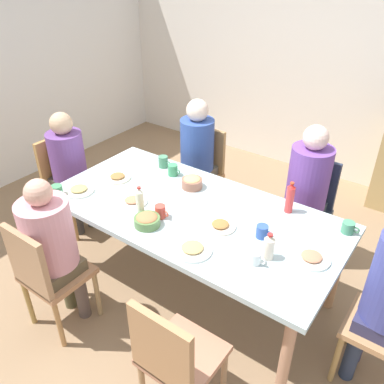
{
  "coord_description": "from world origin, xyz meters",
  "views": [
    {
      "loc": [
        1.4,
        -1.93,
        2.36
      ],
      "look_at": [
        0.0,
        0.0,
        0.89
      ],
      "focal_mm": 37.13,
      "sensor_mm": 36.0,
      "label": 1
    }
  ],
  "objects_px": {
    "chair_2": "(202,168)",
    "bowl_0": "(147,220)",
    "person_4": "(307,184)",
    "bottle_2": "(290,198)",
    "person_2": "(196,150)",
    "cup_1": "(57,191)",
    "cup_3": "(163,162)",
    "cup_0": "(255,258)",
    "plate_5": "(133,201)",
    "bottle_0": "(140,202)",
    "plate_0": "(118,177)",
    "plate_4": "(192,249)",
    "chair_0": "(46,273)",
    "chair_1": "(66,178)",
    "cup_6": "(348,227)",
    "cup_5": "(160,212)",
    "person_1": "(69,162)",
    "plate_1": "(220,226)",
    "bottle_1": "(269,247)",
    "chair_5": "(174,357)",
    "plate_3": "(311,258)",
    "cup_2": "(173,170)",
    "chair_4": "(307,204)",
    "person_0": "(51,242)",
    "cup_4": "(262,232)",
    "bowl_1": "(192,182)",
    "dining_table": "(192,217)"
  },
  "relations": [
    {
      "from": "cup_6",
      "to": "cup_0",
      "type": "bearing_deg",
      "value": -119.52
    },
    {
      "from": "plate_5",
      "to": "bowl_1",
      "type": "bearing_deg",
      "value": 63.11
    },
    {
      "from": "chair_1",
      "to": "bottle_1",
      "type": "height_order",
      "value": "bottle_1"
    },
    {
      "from": "person_0",
      "to": "cup_1",
      "type": "distance_m",
      "value": 0.54
    },
    {
      "from": "person_0",
      "to": "cup_4",
      "type": "xyz_separation_m",
      "value": [
        1.1,
        0.83,
        0.06
      ]
    },
    {
      "from": "cup_6",
      "to": "cup_3",
      "type": "bearing_deg",
      "value": -179.95
    },
    {
      "from": "person_1",
      "to": "cup_2",
      "type": "relative_size",
      "value": 10.04
    },
    {
      "from": "chair_0",
      "to": "chair_5",
      "type": "distance_m",
      "value": 1.09
    },
    {
      "from": "cup_3",
      "to": "cup_5",
      "type": "bearing_deg",
      "value": -52.1
    },
    {
      "from": "plate_0",
      "to": "bowl_0",
      "type": "bearing_deg",
      "value": -28.54
    },
    {
      "from": "plate_4",
      "to": "cup_3",
      "type": "bearing_deg",
      "value": 138.54
    },
    {
      "from": "plate_3",
      "to": "bowl_0",
      "type": "distance_m",
      "value": 1.09
    },
    {
      "from": "cup_2",
      "to": "bottle_2",
      "type": "height_order",
      "value": "bottle_2"
    },
    {
      "from": "chair_2",
      "to": "bowl_0",
      "type": "xyz_separation_m",
      "value": [
        0.41,
        -1.24,
        0.27
      ]
    },
    {
      "from": "chair_2",
      "to": "plate_0",
      "type": "xyz_separation_m",
      "value": [
        -0.22,
        -0.9,
        0.24
      ]
    },
    {
      "from": "dining_table",
      "to": "bottle_1",
      "type": "height_order",
      "value": "bottle_1"
    },
    {
      "from": "chair_5",
      "to": "cup_6",
      "type": "relative_size",
      "value": 7.6
    },
    {
      "from": "chair_5",
      "to": "bottle_1",
      "type": "distance_m",
      "value": 0.83
    },
    {
      "from": "person_4",
      "to": "plate_5",
      "type": "xyz_separation_m",
      "value": [
        -0.95,
        -1.01,
        0.0
      ]
    },
    {
      "from": "chair_4",
      "to": "plate_0",
      "type": "xyz_separation_m",
      "value": [
        -1.3,
        -0.9,
        0.24
      ]
    },
    {
      "from": "chair_0",
      "to": "plate_0",
      "type": "distance_m",
      "value": 0.97
    },
    {
      "from": "person_1",
      "to": "cup_2",
      "type": "distance_m",
      "value": 1.0
    },
    {
      "from": "chair_4",
      "to": "bottle_1",
      "type": "relative_size",
      "value": 4.94
    },
    {
      "from": "person_2",
      "to": "cup_1",
      "type": "distance_m",
      "value": 1.33
    },
    {
      "from": "plate_0",
      "to": "cup_1",
      "type": "bearing_deg",
      "value": -111.11
    },
    {
      "from": "chair_0",
      "to": "chair_1",
      "type": "height_order",
      "value": "same"
    },
    {
      "from": "plate_1",
      "to": "bowl_1",
      "type": "xyz_separation_m",
      "value": [
        -0.47,
        0.32,
        0.03
      ]
    },
    {
      "from": "cup_3",
      "to": "cup_5",
      "type": "distance_m",
      "value": 0.75
    },
    {
      "from": "cup_3",
      "to": "cup_0",
      "type": "bearing_deg",
      "value": -27.21
    },
    {
      "from": "plate_0",
      "to": "plate_4",
      "type": "bearing_deg",
      "value": -20.02
    },
    {
      "from": "person_1",
      "to": "cup_4",
      "type": "height_order",
      "value": "person_1"
    },
    {
      "from": "chair_1",
      "to": "plate_4",
      "type": "height_order",
      "value": "chair_1"
    },
    {
      "from": "person_4",
      "to": "bottle_2",
      "type": "xyz_separation_m",
      "value": [
        0.03,
        -0.43,
        0.1
      ]
    },
    {
      "from": "chair_0",
      "to": "chair_5",
      "type": "relative_size",
      "value": 1.0
    },
    {
      "from": "chair_1",
      "to": "cup_2",
      "type": "bearing_deg",
      "value": 17.3
    },
    {
      "from": "person_0",
      "to": "plate_3",
      "type": "relative_size",
      "value": 5.17
    },
    {
      "from": "bottle_0",
      "to": "chair_0",
      "type": "bearing_deg",
      "value": -114.24
    },
    {
      "from": "plate_5",
      "to": "bottle_0",
      "type": "height_order",
      "value": "bottle_0"
    },
    {
      "from": "cup_2",
      "to": "person_4",
      "type": "bearing_deg",
      "value": 27.18
    },
    {
      "from": "cup_3",
      "to": "plate_5",
      "type": "bearing_deg",
      "value": -72.87
    },
    {
      "from": "chair_0",
      "to": "plate_3",
      "type": "xyz_separation_m",
      "value": [
        1.45,
        0.9,
        0.24
      ]
    },
    {
      "from": "chair_2",
      "to": "cup_2",
      "type": "distance_m",
      "value": 0.66
    },
    {
      "from": "chair_2",
      "to": "cup_3",
      "type": "xyz_separation_m",
      "value": [
        -0.04,
        -0.52,
        0.28
      ]
    },
    {
      "from": "person_4",
      "to": "plate_4",
      "type": "distance_m",
      "value": 1.22
    },
    {
      "from": "chair_5",
      "to": "cup_4",
      "type": "bearing_deg",
      "value": 88.94
    },
    {
      "from": "chair_5",
      "to": "cup_2",
      "type": "bearing_deg",
      "value": 128.23
    },
    {
      "from": "cup_4",
      "to": "person_0",
      "type": "bearing_deg",
      "value": -143.01
    },
    {
      "from": "person_4",
      "to": "cup_5",
      "type": "height_order",
      "value": "person_4"
    },
    {
      "from": "chair_1",
      "to": "cup_6",
      "type": "distance_m",
      "value": 2.51
    },
    {
      "from": "person_1",
      "to": "plate_1",
      "type": "relative_size",
      "value": 5.54
    }
  ]
}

